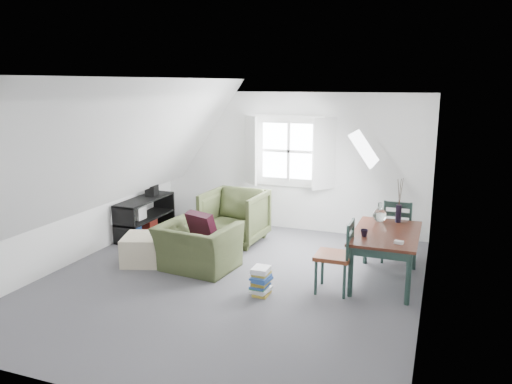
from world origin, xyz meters
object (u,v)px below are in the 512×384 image
at_px(ottoman, 146,249).
at_px(dining_chair_far, 397,229).
at_px(armchair_near, 198,269).
at_px(armchair_far, 235,242).
at_px(dining_chair_near, 337,255).
at_px(dining_table, 386,239).
at_px(media_shelf, 144,219).
at_px(magazine_stack, 261,281).

distance_m(ottoman, dining_chair_far, 3.80).
height_order(armchair_near, armchair_far, armchair_far).
bearing_deg(dining_chair_far, dining_chair_near, 76.68).
bearing_deg(dining_table, media_shelf, 175.46).
relative_size(dining_table, media_shelf, 1.08).
distance_m(armchair_near, ottoman, 0.89).
xyz_separation_m(dining_chair_far, media_shelf, (-4.30, -0.22, -0.20)).
relative_size(ottoman, magazine_stack, 1.76).
distance_m(ottoman, dining_table, 3.51).
relative_size(armchair_far, dining_table, 0.69).
relative_size(ottoman, media_shelf, 0.48).
distance_m(ottoman, dining_chair_near, 2.92).
distance_m(armchair_far, magazine_stack, 2.21).
relative_size(dining_chair_far, magazine_stack, 2.71).
height_order(armchair_far, media_shelf, media_shelf).
bearing_deg(armchair_near, ottoman, 7.92).
bearing_deg(dining_table, ottoman, -167.51).
bearing_deg(dining_chair_far, magazine_stack, 61.37).
bearing_deg(armchair_near, dining_chair_near, -175.91).
xyz_separation_m(media_shelf, magazine_stack, (2.80, -1.63, -0.12)).
bearing_deg(armchair_near, armchair_far, -83.64).
xyz_separation_m(armchair_near, dining_chair_near, (2.03, -0.08, 0.50)).
bearing_deg(media_shelf, magazine_stack, -31.28).
bearing_deg(dining_chair_far, armchair_near, 37.28).
distance_m(armchair_near, dining_chair_near, 2.10).
height_order(dining_chair_far, media_shelf, dining_chair_far).
relative_size(dining_chair_far, media_shelf, 0.74).
height_order(armchair_near, dining_table, dining_table).
height_order(armchair_near, media_shelf, media_shelf).
bearing_deg(dining_chair_far, armchair_far, 9.98).
relative_size(ottoman, dining_chair_far, 0.65).
bearing_deg(dining_chair_near, media_shelf, -112.19).
relative_size(dining_chair_near, media_shelf, 0.73).
xyz_separation_m(ottoman, dining_table, (3.45, 0.50, 0.40)).
bearing_deg(armchair_near, dining_table, -163.31).
xyz_separation_m(dining_table, dining_chair_far, (0.08, 0.88, -0.11)).
distance_m(armchair_far, dining_chair_far, 2.71).
relative_size(dining_chair_near, magazine_stack, 2.67).
xyz_separation_m(dining_chair_near, magazine_stack, (-0.88, -0.43, -0.32)).
distance_m(dining_chair_far, magazine_stack, 2.41).
relative_size(ottoman, dining_chair_near, 0.66).
distance_m(dining_table, dining_chair_near, 0.79).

